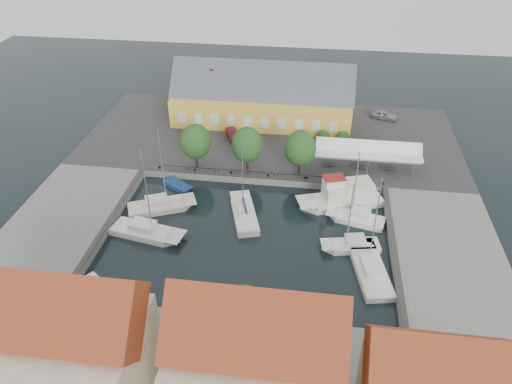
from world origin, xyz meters
TOP-DOWN VIEW (x-y plane):
  - ground at (0.00, 0.00)m, footprint 140.00×140.00m
  - north_quay at (0.00, 23.00)m, footprint 56.00×26.00m
  - west_quay at (-22.00, -2.00)m, footprint 12.00×24.00m
  - east_quay at (22.00, -2.00)m, footprint 12.00×24.00m
  - south_bank at (0.00, -21.00)m, footprint 56.00×14.00m
  - quay_edge_fittings at (0.02, 4.75)m, footprint 56.00×24.72m
  - warehouse at (-2.60, 28.36)m, footprint 28.56×14.00m
  - tent_canopy at (14.00, 14.50)m, footprint 14.00×4.00m
  - quay_trees at (-2.00, 12.00)m, footprint 18.20×4.20m
  - car_silver at (17.64, 30.98)m, footprint 4.54×2.93m
  - car_red at (-5.67, 20.94)m, footprint 2.77×4.25m
  - center_sailboat at (-0.96, 2.52)m, footprint 4.88×8.78m
  - trawler at (10.87, 6.90)m, footprint 11.11×6.43m
  - east_boat_a at (12.57, 3.55)m, footprint 7.27×3.98m
  - east_boat_b at (11.84, -1.66)m, footprint 6.83×3.33m
  - east_boat_c at (13.68, -5.41)m, footprint 4.70×9.64m
  - west_boat_b at (-11.60, 2.88)m, footprint 8.74×6.00m
  - west_boat_c at (-11.70, -2.36)m, footprint 9.18×4.43m
  - launch_sw at (-13.84, -11.54)m, footprint 4.48×3.98m
  - launch_nw at (-10.87, 8.11)m, footprint 4.61×3.86m
  - townhouses at (1.93, -23.24)m, footprint 36.30×8.50m

SIDE VIEW (x-z plane):
  - ground at x=0.00m, z-range 0.00..0.00m
  - launch_nw at x=-10.87m, z-range -0.35..0.53m
  - launch_sw at x=-13.84m, z-range -0.40..0.58m
  - east_boat_c at x=13.68m, z-range -5.64..6.15m
  - west_boat_b at x=-11.60m, z-range -5.47..5.99m
  - west_boat_c at x=-11.70m, z-range -5.69..6.21m
  - east_boat_b at x=11.84m, z-range -4.37..4.89m
  - east_boat_a at x=12.57m, z-range -4.79..5.32m
  - center_sailboat at x=-0.96m, z-range -5.53..6.26m
  - north_quay at x=0.00m, z-range 0.00..1.00m
  - west_quay at x=-22.00m, z-range 0.00..1.00m
  - east_quay at x=22.00m, z-range 0.00..1.00m
  - south_bank at x=0.00m, z-range 0.00..1.00m
  - trawler at x=10.87m, z-range -1.48..3.52m
  - quay_edge_fittings at x=0.02m, z-range 0.86..1.26m
  - car_red at x=-5.67m, z-range 1.00..2.32m
  - car_silver at x=17.64m, z-range 1.00..2.44m
  - tent_canopy at x=14.00m, z-range 2.27..5.10m
  - warehouse at x=-2.60m, z-range -0.35..9.20m
  - quay_trees at x=-2.00m, z-range 1.73..8.03m
  - townhouses at x=1.93m, z-range -0.18..11.82m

